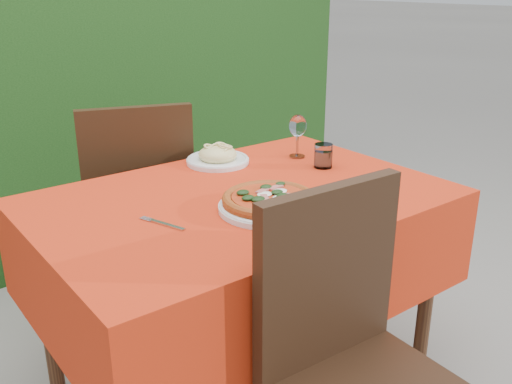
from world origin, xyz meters
TOP-DOWN VIEW (x-y plane):
  - hedge at (0.00, 1.55)m, footprint 3.20×0.55m
  - dining_table at (0.00, 0.00)m, footprint 1.26×0.86m
  - chair_near at (-0.09, -0.58)m, footprint 0.44×0.44m
  - chair_far at (-0.04, 0.66)m, footprint 0.54×0.54m
  - pizza_plate at (-0.01, -0.15)m, footprint 0.31×0.31m
  - pasta_plate at (0.12, 0.32)m, footprint 0.23×0.23m
  - water_glass at (0.40, 0.05)m, footprint 0.07×0.07m
  - wine_glass at (0.40, 0.20)m, footprint 0.07×0.07m
  - fork at (-0.30, -0.07)m, footprint 0.07×0.16m

SIDE VIEW (x-z plane):
  - chair_near at x=-0.09m, z-range 0.07..1.00m
  - chair_far at x=-0.04m, z-range 0.07..1.01m
  - dining_table at x=0.00m, z-range 0.22..0.97m
  - fork at x=-0.30m, z-range 0.75..0.75m
  - pasta_plate at x=0.12m, z-range 0.74..0.80m
  - pizza_plate at x=-0.01m, z-range 0.75..0.80m
  - water_glass at x=0.40m, z-range 0.74..0.83m
  - wine_glass at x=0.40m, z-range 0.78..0.94m
  - hedge at x=0.00m, z-range 0.03..1.81m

